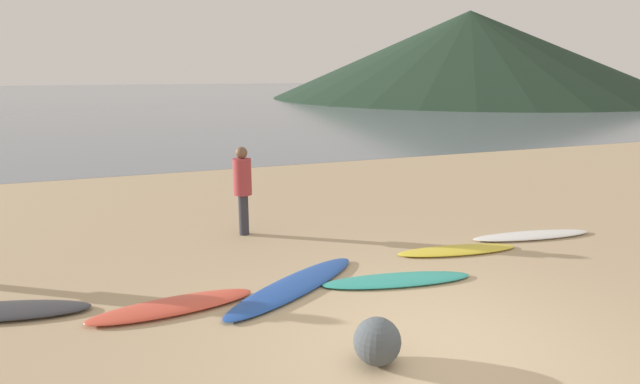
# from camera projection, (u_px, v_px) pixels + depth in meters

# --- Properties ---
(ground_plane) EXTENTS (120.00, 120.00, 0.20)m
(ground_plane) POSITION_uv_depth(u_px,v_px,m) (241.00, 178.00, 14.54)
(ground_plane) COLOR tan
(ground_plane) RESTS_ON ground
(ocean_water) EXTENTS (140.00, 100.00, 0.01)m
(ocean_water) POSITION_uv_depth(u_px,v_px,m) (151.00, 95.00, 60.87)
(ocean_water) COLOR slate
(ocean_water) RESTS_ON ground
(headland_hill) EXTENTS (42.00, 42.00, 9.05)m
(headland_hill) POSITION_uv_depth(u_px,v_px,m) (468.00, 55.00, 54.88)
(headland_hill) COLOR #1E3323
(headland_hill) RESTS_ON ground
(surfboard_1) EXTENTS (2.06, 0.72, 0.09)m
(surfboard_1) POSITION_uv_depth(u_px,v_px,m) (173.00, 306.00, 6.30)
(surfboard_1) COLOR #D84C38
(surfboard_1) RESTS_ON ground
(surfboard_2) EXTENTS (2.45, 1.86, 0.08)m
(surfboard_2) POSITION_uv_depth(u_px,v_px,m) (294.00, 286.00, 6.91)
(surfboard_2) COLOR #1E479E
(surfboard_2) RESTS_ON ground
(surfboard_3) EXTENTS (2.20, 0.86, 0.06)m
(surfboard_3) POSITION_uv_depth(u_px,v_px,m) (397.00, 280.00, 7.12)
(surfboard_3) COLOR teal
(surfboard_3) RESTS_ON ground
(surfboard_4) EXTENTS (2.09, 0.77, 0.06)m
(surfboard_4) POSITION_uv_depth(u_px,v_px,m) (457.00, 250.00, 8.30)
(surfboard_4) COLOR yellow
(surfboard_4) RESTS_ON ground
(surfboard_5) EXTENTS (2.31, 0.78, 0.07)m
(surfboard_5) POSITION_uv_depth(u_px,v_px,m) (532.00, 235.00, 9.04)
(surfboard_5) COLOR white
(surfboard_5) RESTS_ON ground
(person_0) EXTENTS (0.32, 0.32, 1.59)m
(person_0) POSITION_uv_depth(u_px,v_px,m) (243.00, 184.00, 8.99)
(person_0) COLOR #2D2D38
(person_0) RESTS_ON ground
(beach_rock_near) EXTENTS (0.48, 0.48, 0.48)m
(beach_rock_near) POSITION_uv_depth(u_px,v_px,m) (377.00, 341.00, 5.10)
(beach_rock_near) COLOR #454C51
(beach_rock_near) RESTS_ON ground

